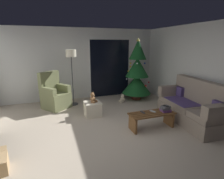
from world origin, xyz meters
name	(u,v)px	position (x,y,z in m)	size (l,w,h in m)	color
ground_plane	(105,136)	(0.00, 0.00, 0.00)	(7.00, 7.00, 0.00)	#B2A38E
wall_back	(80,64)	(0.00, 3.06, 1.25)	(5.72, 0.12, 2.50)	silver
wall_right	(213,73)	(2.86, 0.00, 1.25)	(0.12, 6.00, 2.50)	silver
patio_door_frame	(110,67)	(1.12, 2.99, 1.10)	(1.60, 0.02, 2.20)	silver
patio_door_glass	(110,69)	(1.12, 2.97, 1.05)	(1.50, 0.02, 2.10)	black
couch	(192,107)	(2.32, -0.01, 0.40)	(0.92, 1.99, 1.08)	gray
coffee_table	(152,118)	(1.16, 0.02, 0.26)	(1.10, 0.40, 0.39)	brown
remote_silver	(153,111)	(1.21, 0.07, 0.40)	(0.04, 0.16, 0.02)	#ADADB2
remote_graphite	(143,112)	(0.96, 0.10, 0.40)	(0.04, 0.16, 0.02)	#333338
book_stack	(165,109)	(1.50, -0.02, 0.45)	(0.26, 0.20, 0.14)	#6B3D7A
cell_phone	(166,106)	(1.50, -0.02, 0.53)	(0.07, 0.14, 0.01)	black
christmas_tree	(137,73)	(1.87, 2.23, 0.95)	(1.03, 1.03, 2.16)	#4C1E19
armchair	(55,95)	(-0.95, 2.23, 0.40)	(0.96, 0.96, 1.13)	olive
floor_lamp	(71,59)	(-0.37, 2.35, 1.51)	(0.32, 0.32, 1.78)	#2D2D30
ottoman	(93,109)	(0.01, 1.22, 0.20)	(0.44, 0.44, 0.39)	beige
teddy_bear_chestnut	(93,98)	(0.02, 1.21, 0.51)	(0.21, 0.21, 0.29)	brown
teddy_bear_cream_by_tree	(122,99)	(1.24, 2.04, 0.12)	(0.21, 0.20, 0.29)	beige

